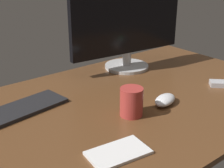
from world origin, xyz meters
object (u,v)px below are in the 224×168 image
coffee_mug (131,102)px  keyboard (4,115)px  monitor (128,15)px  computer_mouse (165,100)px  notepad (118,153)px

coffee_mug → keyboard: bearing=143.5°
monitor → keyboard: (-64.22, -11.89, -24.15)cm
computer_mouse → keyboard: bearing=133.3°
keyboard → coffee_mug: bearing=-44.1°
keyboard → computer_mouse: (49.17, -26.47, 0.98)cm
monitor → computer_mouse: (-15.05, -38.36, -23.17)cm
monitor → computer_mouse: bearing=-105.4°
monitor → notepad: bearing=-126.9°
monitor → notepad: (-47.94, -51.67, -24.34)cm
computer_mouse → notepad: bearing=-176.4°
monitor → notepad: monitor is taller
monitor → keyboard: 69.64cm
keyboard → computer_mouse: bearing=-35.9°
monitor → coffee_mug: bearing=-123.2°
notepad → coffee_mug: bearing=39.5°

